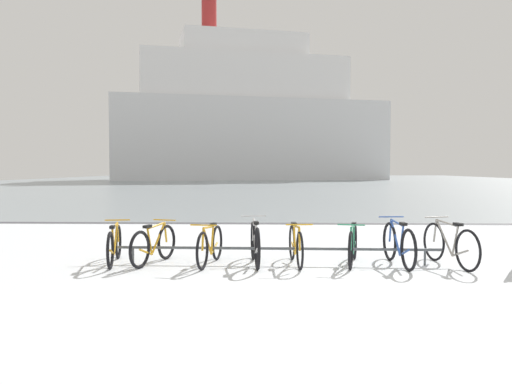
# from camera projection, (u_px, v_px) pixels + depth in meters

# --- Properties ---
(ground) EXTENTS (80.00, 132.00, 0.08)m
(ground) POSITION_uv_depth(u_px,v_px,m) (285.00, 183.00, 59.74)
(ground) COLOR silver
(bike_rack) EXTENTS (5.80, 0.18, 0.31)m
(bike_rack) POSITION_uv_depth(u_px,v_px,m) (277.00, 249.00, 9.20)
(bike_rack) COLOR #4C5156
(bike_rack) RESTS_ON ground
(bicycle_0) EXTENTS (0.47, 1.68, 0.76)m
(bicycle_0) POSITION_uv_depth(u_px,v_px,m) (114.00, 245.00, 9.25)
(bicycle_0) COLOR black
(bicycle_0) RESTS_ON ground
(bicycle_1) EXTENTS (0.60, 1.56, 0.76)m
(bicycle_1) POSITION_uv_depth(u_px,v_px,m) (154.00, 245.00, 9.24)
(bicycle_1) COLOR black
(bicycle_1) RESTS_ON ground
(bicycle_2) EXTENTS (0.46, 1.61, 0.77)m
(bicycle_2) POSITION_uv_depth(u_px,v_px,m) (210.00, 245.00, 9.13)
(bicycle_2) COLOR black
(bicycle_2) RESTS_ON ground
(bicycle_3) EXTENTS (0.46, 1.71, 0.84)m
(bicycle_3) POSITION_uv_depth(u_px,v_px,m) (255.00, 243.00, 9.15)
(bicycle_3) COLOR black
(bicycle_3) RESTS_ON ground
(bicycle_4) EXTENTS (0.46, 1.63, 0.77)m
(bicycle_4) POSITION_uv_depth(u_px,v_px,m) (296.00, 245.00, 9.13)
(bicycle_4) COLOR black
(bicycle_4) RESTS_ON ground
(bicycle_5) EXTENTS (0.54, 1.67, 0.77)m
(bicycle_5) POSITION_uv_depth(u_px,v_px,m) (353.00, 245.00, 9.19)
(bicycle_5) COLOR black
(bicycle_5) RESTS_ON ground
(bicycle_6) EXTENTS (0.46, 1.72, 0.84)m
(bicycle_6) POSITION_uv_depth(u_px,v_px,m) (399.00, 244.00, 9.05)
(bicycle_6) COLOR black
(bicycle_6) RESTS_ON ground
(bicycle_7) EXTENTS (0.55, 1.73, 0.83)m
(bicycle_7) POSITION_uv_depth(u_px,v_px,m) (450.00, 245.00, 9.01)
(bicycle_7) COLOR black
(bicycle_7) RESTS_ON ground
(ferry_ship) EXTENTS (41.75, 22.02, 26.54)m
(ferry_ship) POSITION_uv_depth(u_px,v_px,m) (247.00, 120.00, 76.92)
(ferry_ship) COLOR silver
(ferry_ship) RESTS_ON ground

